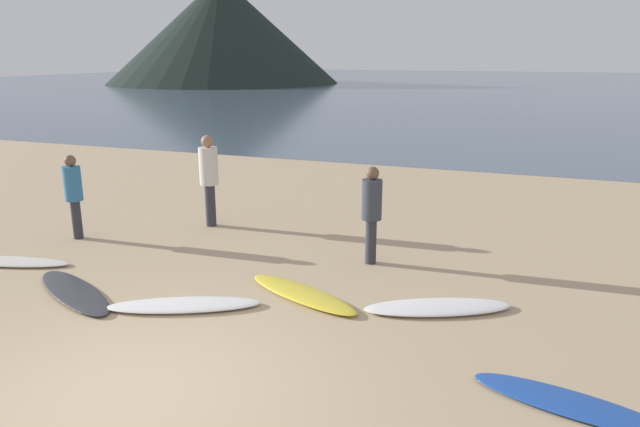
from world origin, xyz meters
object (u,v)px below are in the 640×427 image
Objects in this scene: surfboard_1 at (74,292)px; person_1 at (73,190)px; surfboard_0 at (4,261)px; surfboard_5 at (570,403)px; person_0 at (372,207)px; surfboard_3 at (302,294)px; surfboard_4 at (438,307)px; surfboard_2 at (184,305)px; person_2 at (209,173)px.

person_1 is at bearing 158.76° from surfboard_1.
surfboard_5 is (8.55, -1.08, -0.01)m from surfboard_0.
person_0 is at bearing 145.24° from surfboard_5.
person_0 is (0.52, 1.68, 0.90)m from surfboard_3.
surfboard_4 is 1.24× the size of person_0.
surfboard_0 is at bearing -174.29° from surfboard_5.
surfboard_2 reaches higher than surfboard_1.
surfboard_5 is at bearing 23.50° from surfboard_1.
surfboard_5 is at bearing -21.04° from surfboard_0.
person_2 reaches higher than person_0.
person_1 is 0.86× the size of person_2.
person_2 reaches higher than surfboard_2.
person_2 is at bearing 79.31° from person_0.
surfboard_0 is 2.08m from surfboard_1.
person_2 is at bearing 162.99° from surfboard_3.
person_1 reaches higher than surfboard_4.
surfboard_2 is at bearing 148.67° from person_0.
person_0 is 3.70m from person_2.
surfboard_0 is at bearing 148.07° from surfboard_2.
surfboard_0 is 1.24× the size of person_2.
person_1 reaches higher than surfboard_0.
surfboard_4 is at bearing 144.84° from surfboard_5.
person_2 is (-3.57, 0.97, 0.12)m from person_0.
person_0 is 5.50m from person_1.
surfboard_3 is 1.29× the size of person_1.
person_2 is (-1.70, 3.57, 1.02)m from surfboard_2.
surfboard_1 is 1.34× the size of person_0.
surfboard_1 is 1.38× the size of person_1.
surfboard_2 is at bearing -121.89° from surfboard_3.
person_2 is at bearing 128.88° from surfboard_4.
surfboard_5 is (1.59, -1.77, -0.01)m from surfboard_4.
person_0 is (-2.94, 3.23, 0.92)m from surfboard_5.
person_0 reaches higher than surfboard_5.
surfboard_3 is 3.79m from surfboard_5.
surfboard_2 is 1.32× the size of person_1.
person_2 is at bearing 42.98° from surfboard_0.
surfboard_5 is at bearing -72.96° from surfboard_4.
surfboard_5 is 8.84m from person_1.
person_0 reaches higher than surfboard_0.
surfboard_4 is at bearing -132.72° from person_0.
surfboard_5 is 1.22× the size of person_1.
surfboard_3 is (5.09, 0.46, 0.01)m from surfboard_0.
surfboard_4 is (1.88, 0.23, -0.00)m from surfboard_3.
surfboard_0 is 5.11m from surfboard_3.
surfboard_4 is 1.05× the size of surfboard_5.
person_0 is 1.03× the size of person_1.
person_0 is at bearing 7.10° from surfboard_0.
surfboard_2 is at bearing 110.26° from person_2.
surfboard_2 is 1.28× the size of person_0.
surfboard_1 is 3.85m from person_2.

